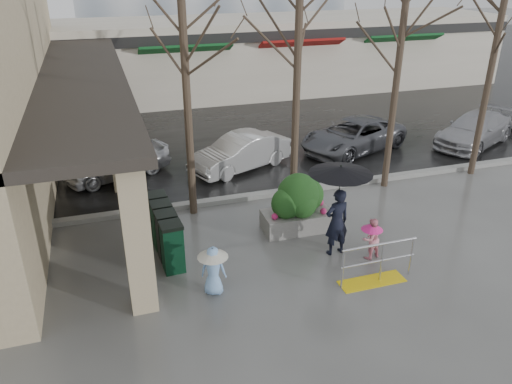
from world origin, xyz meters
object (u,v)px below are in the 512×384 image
news_boxes (165,230)px  handrail (376,268)px  tree_west (183,37)px  tree_midwest (299,26)px  car_c (353,135)px  car_b (240,152)px  car_a (116,160)px  tree_mideast (402,36)px  planter (298,203)px  child_pink (371,236)px  tree_east (502,13)px  woman (339,199)px  car_d (475,129)px  child_blue (213,266)px

news_boxes → handrail: bearing=-35.6°
tree_west → tree_midwest: tree_midwest is taller
car_c → handrail: bearing=-44.8°
tree_midwest → car_b: bearing=107.0°
handrail → car_c: car_c is taller
car_a → tree_mideast: bearing=45.2°
car_b → planter: bearing=-19.6°
child_pink → tree_west: bearing=-56.3°
handrail → tree_east: bearing=35.9°
car_c → car_a: bearing=-111.3°
woman → car_c: (4.05, 6.76, -0.93)m
tree_midwest → planter: size_ratio=3.62×
child_pink → news_boxes: 5.22m
handrail → car_d: 11.47m
child_pink → planter: (-1.20, 1.94, 0.19)m
planter → tree_midwest: bearing=71.6°
tree_mideast → car_a: 10.11m
child_pink → child_blue: 4.12m
woman → car_d: bearing=-152.9°
child_blue → tree_east: bearing=-135.9°
car_b → child_pink: bearing=-10.5°
car_a → car_d: same height
child_pink → car_b: 6.89m
tree_midwest → woman: size_ratio=2.86×
child_blue → car_c: car_c is taller
woman → child_blue: (-3.36, -0.71, -0.85)m
woman → child_blue: woman is taller
car_a → car_d: 14.16m
car_a → handrail: bearing=10.4°
tree_west → tree_mideast: 6.50m
child_blue → news_boxes: size_ratio=0.51×
handrail → woman: bearing=103.1°
planter → car_c: planter is taller
tree_midwest → news_boxes: (-4.31, -1.99, -4.59)m
tree_midwest → car_a: 7.78m
tree_east → car_b: 9.49m
planter → car_d: (9.57, 4.44, -0.17)m
tree_mideast → car_d: tree_mideast is taller
planter → car_b: 4.80m
car_b → child_blue: bearing=-43.5°
woman → planter: woman is taller
news_boxes → child_blue: bearing=-73.2°
tree_midwest → car_c: tree_midwest is taller
tree_midwest → car_b: (-0.89, 2.91, -4.60)m
tree_midwest → car_d: 10.39m
tree_east → news_boxes: 12.25m
planter → car_a: bearing=130.0°
tree_west → car_d: tree_west is taller
car_b → handrail: bearing=-15.0°
tree_midwest → tree_mideast: 3.32m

